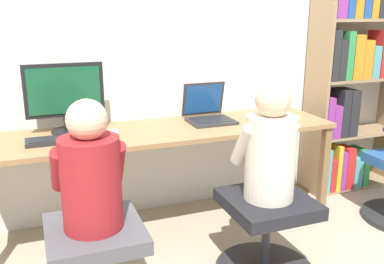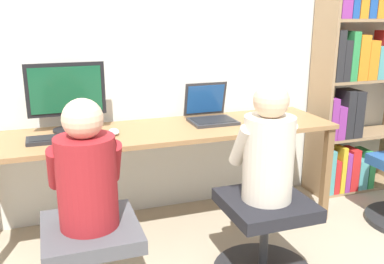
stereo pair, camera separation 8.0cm
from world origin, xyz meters
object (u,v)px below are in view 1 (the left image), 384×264
at_px(person_at_laptop, 270,148).
at_px(bookshelf, 351,82).
at_px(keyboard, 66,139).
at_px(office_chair_right, 266,234).
at_px(person_at_monitor, 90,173).
at_px(desktop_monitor, 65,97).
at_px(laptop, 209,113).

relative_size(person_at_laptop, bookshelf, 0.34).
relative_size(keyboard, office_chair_right, 0.81).
height_order(keyboard, office_chair_right, keyboard).
height_order(office_chair_right, person_at_monitor, person_at_monitor).
height_order(person_at_monitor, bookshelf, bookshelf).
bearing_deg(office_chair_right, keyboard, 146.16).
distance_m(office_chair_right, bookshelf, 1.62).
bearing_deg(person_at_monitor, desktop_monitor, 91.52).
height_order(desktop_monitor, bookshelf, bookshelf).
bearing_deg(keyboard, person_at_monitor, -85.70).
distance_m(laptop, office_chair_right, 0.94).
relative_size(person_at_monitor, person_at_laptop, 0.97).
distance_m(laptop, person_at_laptop, 0.78).
xyz_separation_m(desktop_monitor, office_chair_right, (0.95, -0.84, -0.68)).
relative_size(desktop_monitor, laptop, 1.57).
xyz_separation_m(office_chair_right, person_at_monitor, (-0.92, 0.02, 0.48)).
bearing_deg(office_chair_right, laptop, 91.17).
bearing_deg(person_at_monitor, bookshelf, 21.01).
distance_m(desktop_monitor, person_at_laptop, 1.28).
relative_size(keyboard, person_at_laptop, 0.72).
bearing_deg(bookshelf, office_chair_right, -145.51).
height_order(laptop, office_chair_right, laptop).
bearing_deg(office_chair_right, person_at_monitor, 179.01).
bearing_deg(person_at_laptop, person_at_monitor, 179.28).
relative_size(keyboard, bookshelf, 0.25).
xyz_separation_m(person_at_monitor, bookshelf, (2.15, 0.83, 0.16)).
height_order(desktop_monitor, person_at_monitor, desktop_monitor).
height_order(person_at_laptop, bookshelf, bookshelf).
relative_size(keyboard, person_at_monitor, 0.75).
bearing_deg(office_chair_right, desktop_monitor, 138.25).
bearing_deg(office_chair_right, bookshelf, 34.49).
xyz_separation_m(keyboard, office_chair_right, (0.97, -0.65, -0.47)).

